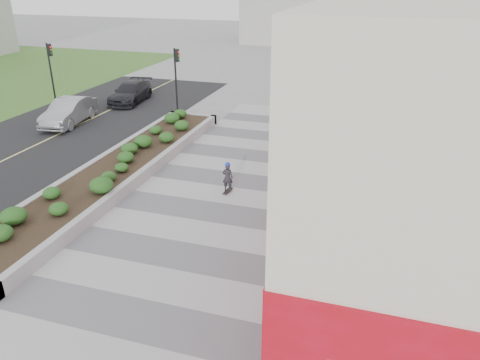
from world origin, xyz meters
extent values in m
plane|color=gray|center=(0.00, 0.00, 0.00)|extent=(160.00, 160.00, 0.00)
cube|color=#A8A8AD|center=(0.00, 3.00, 0.01)|extent=(8.00, 36.00, 0.01)
cube|color=beige|center=(7.00, 9.00, 4.00)|extent=(6.00, 24.00, 8.00)
cube|color=red|center=(4.02, 9.00, 1.50)|extent=(0.12, 24.00, 3.00)
cube|color=#9E9EA0|center=(-5.50, 15.85, 0.28)|extent=(3.00, 0.30, 0.55)
cube|color=#9E9EA0|center=(-6.85, 7.00, 0.28)|extent=(0.30, 18.00, 0.55)
cube|color=#9E9EA0|center=(-4.15, 7.00, 0.28)|extent=(0.30, 18.00, 0.55)
cube|color=#2D2116|center=(-5.50, 7.00, 0.25)|extent=(2.40, 17.40, 0.50)
cube|color=black|center=(-12.00, 7.00, 0.00)|extent=(10.00, 40.00, 0.00)
cylinder|color=black|center=(-7.30, 17.50, 2.10)|extent=(0.12, 0.12, 4.20)
cube|color=black|center=(-7.12, 17.50, 3.75)|extent=(0.18, 0.28, 0.80)
cylinder|color=black|center=(-16.50, 17.00, 2.10)|extent=(0.12, 0.12, 4.20)
cube|color=black|center=(-16.32, 17.00, 3.75)|extent=(0.18, 0.28, 0.80)
cylinder|color=#595654|center=(0.50, 3.00, 0.00)|extent=(0.44, 0.44, 0.01)
cube|color=black|center=(-0.15, 6.88, 0.07)|extent=(0.26, 0.73, 0.02)
imported|color=#27272C|center=(-0.15, 6.88, 0.69)|extent=(0.47, 0.34, 1.22)
sphere|color=#1934D4|center=(-0.15, 6.88, 1.26)|extent=(0.23, 0.23, 0.23)
imported|color=#9FA0A6|center=(-12.61, 13.26, 0.77)|extent=(2.30, 4.87, 1.54)
imported|color=black|center=(-11.69, 19.11, 0.69)|extent=(2.51, 4.97, 1.38)
camera|label=1|loc=(5.74, -10.10, 8.57)|focal=35.00mm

